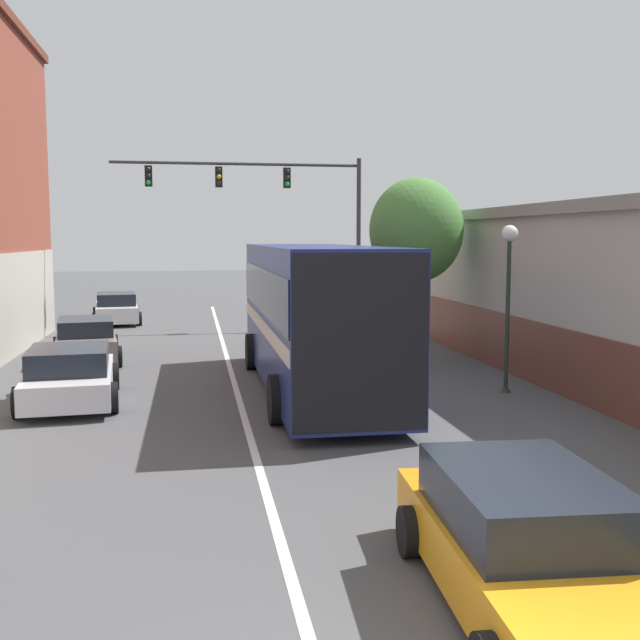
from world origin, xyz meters
The scene contains 9 objects.
lane_center_line centered at (0.00, 14.84, 0.00)m, with size 0.14×41.69×0.01m.
bus centered at (1.85, 13.16, 1.95)m, with size 2.82×10.22×3.48m.
hatchback_foreground centered at (2.25, 2.26, 0.63)m, with size 2.20×4.62×1.33m.
parked_car_left_near centered at (-3.72, 12.67, 0.62)m, with size 2.35×4.26×1.27m.
parked_car_left_mid centered at (-4.27, 28.78, 0.62)m, with size 2.34×4.54×1.30m.
parked_car_left_far centered at (-4.16, 18.45, 0.63)m, with size 2.36×4.45×1.31m.
traffic_signal_gantry centered at (2.44, 25.68, 5.16)m, with size 9.91×0.36×6.86m.
street_lamp centered at (6.32, 12.16, 2.63)m, with size 0.38×0.38×3.96m.
street_tree_near centered at (5.71, 17.57, 3.89)m, with size 2.87×2.58×5.47m.
Camera 1 is at (-0.99, -4.39, 3.68)m, focal length 42.00 mm.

